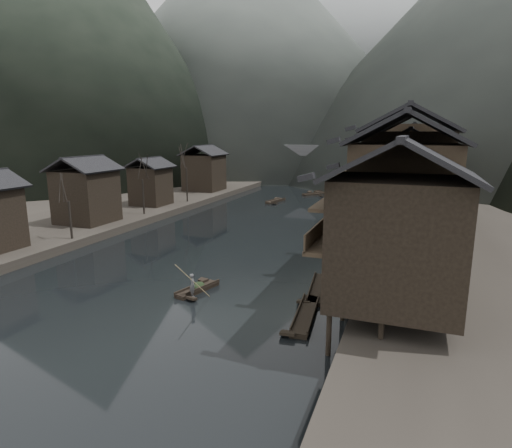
% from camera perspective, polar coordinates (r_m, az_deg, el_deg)
% --- Properties ---
extents(water, '(300.00, 300.00, 0.00)m').
position_cam_1_polar(water, '(38.91, -8.35, -6.18)').
color(water, black).
rests_on(water, ground).
extents(left_bank, '(40.00, 200.00, 1.20)m').
position_cam_1_polar(left_bank, '(90.37, -15.68, 4.43)').
color(left_bank, '#2D2823').
rests_on(left_bank, ground).
extents(stilt_houses, '(9.00, 67.60, 15.57)m').
position_cam_1_polar(stilt_houses, '(52.02, 19.81, 7.69)').
color(stilt_houses, black).
rests_on(stilt_houses, ground).
extents(left_houses, '(8.10, 53.20, 8.73)m').
position_cam_1_polar(left_houses, '(65.34, -15.86, 6.04)').
color(left_houses, black).
rests_on(left_houses, left_bank).
extents(bare_trees, '(3.95, 41.65, 7.89)m').
position_cam_1_polar(bare_trees, '(58.30, -16.67, 6.06)').
color(bare_trees, black).
rests_on(bare_trees, left_bank).
extents(moored_sampans, '(3.23, 73.73, 0.47)m').
position_cam_1_polar(moored_sampans, '(60.75, 14.49, 0.47)').
color(moored_sampans, black).
rests_on(moored_sampans, water).
extents(midriver_boats, '(7.96, 20.79, 0.45)m').
position_cam_1_polar(midriver_boats, '(82.90, 6.60, 3.86)').
color(midriver_boats, black).
rests_on(midriver_boats, water).
extents(stone_bridge, '(40.00, 6.00, 9.00)m').
position_cam_1_polar(stone_bridge, '(106.00, 10.80, 8.22)').
color(stone_bridge, '#4C4C4F').
rests_on(stone_bridge, ground).
extents(hills, '(320.00, 380.00, 115.35)m').
position_cam_1_polar(hills, '(204.86, 17.92, 22.90)').
color(hills, black).
rests_on(hills, ground).
extents(hero_sampan, '(1.95, 4.51, 0.43)m').
position_cam_1_polar(hero_sampan, '(34.01, -7.79, -8.56)').
color(hero_sampan, black).
rests_on(hero_sampan, water).
extents(cargo_heap, '(0.98, 1.29, 0.59)m').
position_cam_1_polar(cargo_heap, '(34.01, -7.74, -7.62)').
color(cargo_heap, black).
rests_on(cargo_heap, hero_sampan).
extents(boatman, '(0.76, 0.76, 1.78)m').
position_cam_1_polar(boatman, '(32.20, -8.49, -7.68)').
color(boatman, '#525254').
rests_on(boatman, hero_sampan).
extents(bamboo_pole, '(1.93, 2.30, 3.31)m').
position_cam_1_polar(bamboo_pole, '(31.33, -8.31, -3.36)').
color(bamboo_pole, '#8C7A51').
rests_on(bamboo_pole, boatman).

